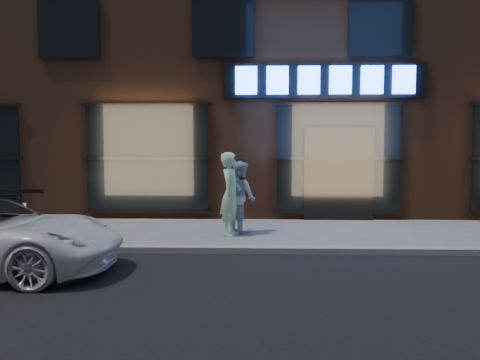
% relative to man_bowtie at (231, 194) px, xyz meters
% --- Properties ---
extents(ground, '(90.00, 90.00, 0.00)m').
position_rel_man_bowtie_xyz_m(ground, '(2.69, -1.71, -0.89)').
color(ground, slate).
rests_on(ground, ground).
extents(curb, '(60.00, 0.25, 0.12)m').
position_rel_man_bowtie_xyz_m(curb, '(2.69, -1.71, -0.83)').
color(curb, gray).
rests_on(curb, ground).
extents(storefront_building, '(30.20, 8.28, 10.30)m').
position_rel_man_bowtie_xyz_m(storefront_building, '(2.69, 6.28, 4.26)').
color(storefront_building, '#54301E').
rests_on(storefront_building, ground).
extents(man_bowtie, '(0.56, 0.73, 1.79)m').
position_rel_man_bowtie_xyz_m(man_bowtie, '(0.00, 0.00, 0.00)').
color(man_bowtie, '#B5EEC3').
rests_on(man_bowtie, ground).
extents(man_cap, '(0.92, 0.97, 1.59)m').
position_rel_man_bowtie_xyz_m(man_cap, '(0.20, 0.39, -0.10)').
color(man_cap, silver).
rests_on(man_cap, ground).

